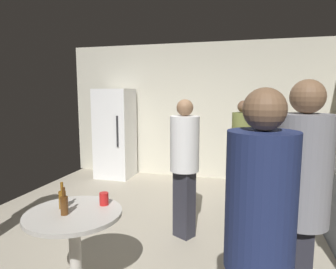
% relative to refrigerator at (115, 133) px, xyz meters
% --- Properties ---
extents(ground_plane, '(5.20, 5.20, 0.10)m').
position_rel_refrigerator_xyz_m(ground_plane, '(1.58, -2.20, -0.95)').
color(ground_plane, '#B2A893').
extents(wall_back, '(5.32, 0.06, 2.70)m').
position_rel_refrigerator_xyz_m(wall_back, '(1.58, 0.43, 0.45)').
color(wall_back, beige).
rests_on(wall_back, ground_plane).
extents(refrigerator, '(0.70, 0.68, 1.80)m').
position_rel_refrigerator_xyz_m(refrigerator, '(0.00, 0.00, 0.00)').
color(refrigerator, white).
rests_on(refrigerator, ground_plane).
extents(foreground_table, '(0.80, 0.80, 0.73)m').
position_rel_refrigerator_xyz_m(foreground_table, '(1.26, -3.46, -0.27)').
color(foreground_table, beige).
rests_on(foreground_table, ground_plane).
extents(beer_bottle_amber, '(0.06, 0.06, 0.23)m').
position_rel_refrigerator_xyz_m(beer_bottle_amber, '(1.12, -3.41, -0.08)').
color(beer_bottle_amber, '#8C5919').
rests_on(beer_bottle_amber, foreground_table).
extents(beer_bottle_brown, '(0.06, 0.06, 0.23)m').
position_rel_refrigerator_xyz_m(beer_bottle_brown, '(1.22, -3.52, -0.08)').
color(beer_bottle_brown, '#593314').
rests_on(beer_bottle_brown, foreground_table).
extents(plastic_cup_red, '(0.08, 0.08, 0.11)m').
position_rel_refrigerator_xyz_m(plastic_cup_red, '(1.43, -3.25, -0.11)').
color(plastic_cup_red, red).
rests_on(plastic_cup_red, foreground_table).
extents(person_in_gray_shirt, '(0.38, 0.38, 1.80)m').
position_rel_refrigerator_xyz_m(person_in_gray_shirt, '(2.97, -3.55, 0.16)').
color(person_in_gray_shirt, '#2D2D38').
rests_on(person_in_gray_shirt, ground_plane).
extents(person_in_white_shirt, '(0.46, 0.46, 1.65)m').
position_rel_refrigerator_xyz_m(person_in_white_shirt, '(1.92, -2.19, 0.06)').
color(person_in_white_shirt, '#2D2D38').
rests_on(person_in_white_shirt, ground_plane).
extents(person_in_olive_shirt, '(0.48, 0.48, 1.60)m').
position_rel_refrigerator_xyz_m(person_in_olive_shirt, '(2.54, -0.75, 0.03)').
color(person_in_olive_shirt, '#2D2D38').
rests_on(person_in_olive_shirt, ground_plane).
extents(person_in_navy_shirt, '(0.48, 0.48, 1.74)m').
position_rel_refrigerator_xyz_m(person_in_navy_shirt, '(2.70, -4.07, 0.12)').
color(person_in_navy_shirt, '#2D2D38').
rests_on(person_in_navy_shirt, ground_plane).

